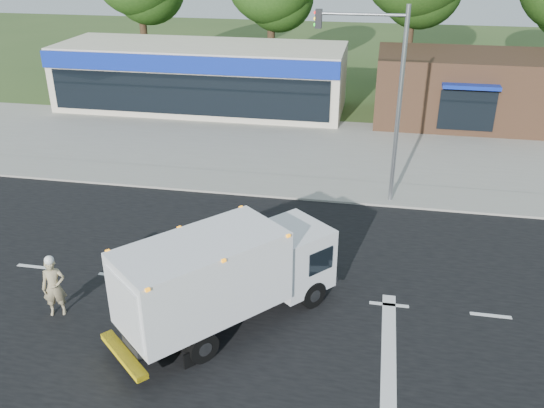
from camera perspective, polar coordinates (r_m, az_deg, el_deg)
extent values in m
plane|color=#385123|center=(18.47, 2.08, -8.98)|extent=(120.00, 120.00, 0.00)
cube|color=black|center=(18.47, 2.08, -8.96)|extent=(60.00, 14.00, 0.02)
cube|color=gray|center=(25.58, 4.88, 1.46)|extent=(60.00, 2.40, 0.12)
cube|color=gray|center=(30.96, 6.05, 5.69)|extent=(60.00, 9.00, 0.02)
cube|color=silver|center=(21.46, -22.53, -5.74)|extent=(1.20, 0.15, 0.01)
cube|color=silver|center=(20.06, -15.23, -6.83)|extent=(1.20, 0.15, 0.01)
cube|color=silver|center=(19.04, -6.96, -7.93)|extent=(1.20, 0.15, 0.01)
cube|color=silver|center=(18.46, 2.08, -8.93)|extent=(1.20, 0.15, 0.01)
cube|color=silver|center=(18.35, 11.52, -9.74)|extent=(1.20, 0.15, 0.01)
cube|color=silver|center=(18.73, 20.85, -10.28)|extent=(1.20, 0.15, 0.01)
cube|color=silver|center=(15.98, 11.48, -15.89)|extent=(0.40, 7.00, 0.01)
cube|color=black|center=(16.61, -6.69, -10.90)|extent=(3.71, 4.03, 0.32)
cube|color=silver|center=(17.75, 2.13, -5.11)|extent=(2.68, 2.67, 1.92)
cube|color=black|center=(18.16, 4.25, -3.74)|extent=(1.39, 1.25, 0.82)
cube|color=white|center=(15.89, -6.92, -7.19)|extent=(4.67, 4.88, 2.15)
cube|color=silver|center=(15.10, -14.47, -10.08)|extent=(1.41, 1.25, 1.74)
cube|color=yellow|center=(15.87, -14.48, -14.31)|extent=(1.86, 1.69, 0.16)
cube|color=orange|center=(15.35, -7.13, -3.89)|extent=(4.57, 4.77, 0.07)
cylinder|color=black|center=(18.86, 0.49, -6.56)|extent=(0.79, 0.84, 0.88)
cylinder|color=black|center=(17.76, 4.01, -8.89)|extent=(0.79, 0.84, 0.88)
cylinder|color=black|center=(17.14, -10.14, -10.70)|extent=(0.79, 0.84, 0.88)
cylinder|color=black|center=(15.86, -6.87, -13.88)|extent=(0.79, 0.84, 0.88)
imported|color=tan|center=(18.28, -20.78, -7.70)|extent=(0.81, 0.68, 1.90)
sphere|color=white|center=(17.82, -21.23, -5.22)|extent=(0.28, 0.28, 0.28)
cube|color=beige|center=(37.75, -7.00, 12.43)|extent=(18.00, 6.00, 4.00)
cube|color=#0D2696|center=(34.63, -8.63, 13.52)|extent=(18.00, 0.30, 1.00)
cube|color=black|center=(35.04, -8.44, 10.64)|extent=(17.00, 0.12, 2.40)
cube|color=#382316|center=(36.39, 18.32, 10.85)|extent=(10.00, 6.00, 4.00)
cube|color=#0D2696|center=(33.20, 19.10, 11.02)|extent=(3.00, 1.20, 0.20)
cube|color=black|center=(33.60, 18.75, 8.74)|extent=(3.00, 0.12, 2.20)
cylinder|color=gray|center=(23.58, 12.43, 9.06)|extent=(0.18, 0.18, 8.00)
cylinder|color=gray|center=(22.86, 8.85, 18.08)|extent=(3.40, 0.12, 0.12)
cube|color=black|center=(23.00, 4.64, 17.83)|extent=(0.25, 0.25, 0.70)
cylinder|color=#332114|center=(47.22, -12.64, 16.72)|extent=(0.56, 0.56, 7.35)
cylinder|color=#332114|center=(44.39, -0.09, 16.45)|extent=(0.56, 0.56, 6.86)
cylinder|color=#332114|center=(43.60, 13.49, 16.27)|extent=(0.56, 0.56, 7.84)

